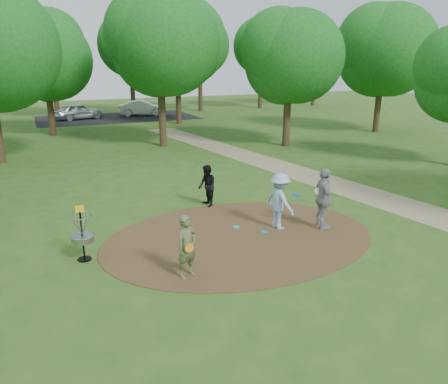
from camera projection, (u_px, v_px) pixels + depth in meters
name	position (u px, v px, depth m)	size (l,w,h in m)	color
ground	(240.00, 237.00, 13.21)	(100.00, 100.00, 0.00)	#2D5119
dirt_clearing	(240.00, 237.00, 13.21)	(8.40, 8.40, 0.02)	#47301C
footpath	(364.00, 194.00, 17.48)	(2.00, 40.00, 0.01)	#8C7A5B
parking_lot	(117.00, 118.00, 40.21)	(14.00, 8.00, 0.01)	black
player_observer_with_disc	(187.00, 246.00, 10.60)	(0.69, 0.59, 1.61)	#566339
player_throwing_with_disc	(280.00, 201.00, 13.66)	(1.17, 1.27, 1.80)	#97BDE1
player_walking_with_disc	(207.00, 186.00, 15.80)	(0.59, 0.75, 1.53)	black
player_waiting_with_disc	(324.00, 199.00, 13.61)	(0.74, 1.23, 1.97)	#959598
disc_ground_cyan	(236.00, 227.00, 13.94)	(0.22, 0.22, 0.02)	#19B9CC
disc_ground_blue	(265.00, 232.00, 13.54)	(0.22, 0.22, 0.02)	#0E7AF1
car_left	(78.00, 111.00, 38.87)	(1.70, 4.22, 1.44)	#B8BBC1
car_right	(142.00, 108.00, 41.29)	(1.52, 4.35, 1.43)	#B3B5BB
disc_golf_basket	(82.00, 230.00, 11.47)	(0.63, 0.63, 1.54)	black
tree_ring	(200.00, 55.00, 22.13)	(37.34, 45.71, 9.81)	#332316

